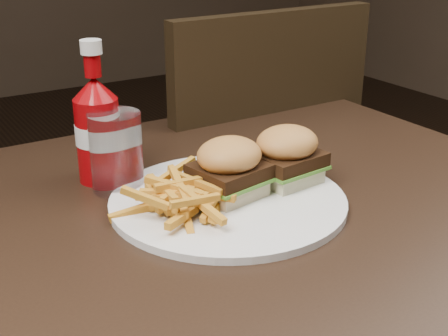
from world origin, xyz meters
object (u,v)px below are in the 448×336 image
chair_far (216,212)px  plate (228,201)px  dining_table (158,242)px  tumbler (116,153)px  ketchup_bottle (99,142)px

chair_far → plate: (-0.31, -0.54, 0.33)m
dining_table → chair_far: dining_table is taller
tumbler → dining_table: bearing=-92.7°
plate → tumbler: (-0.11, 0.13, 0.05)m
chair_far → tumbler: (-0.41, -0.41, 0.38)m
ketchup_bottle → tumbler: 0.05m
tumbler → ketchup_bottle: bearing=100.6°
dining_table → ketchup_bottle: ketchup_bottle is taller
dining_table → plate: bearing=5.5°
chair_far → plate: plate is taller
chair_far → tumbler: bearing=44.3°
tumbler → chair_far: bearing=45.1°
dining_table → plate: plate is taller
chair_far → ketchup_bottle: (-0.42, -0.37, 0.38)m
chair_far → plate: bearing=59.7°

